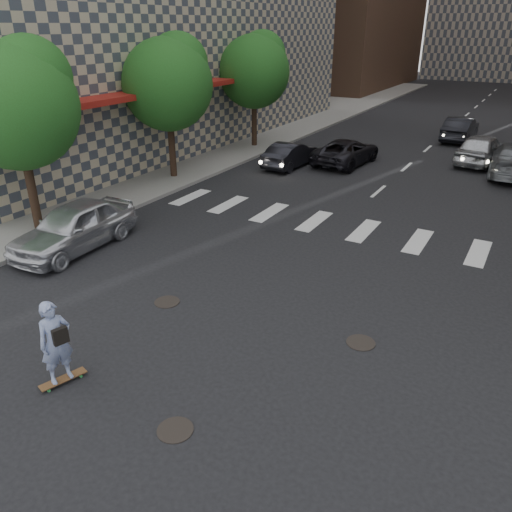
{
  "coord_description": "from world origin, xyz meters",
  "views": [
    {
      "loc": [
        6.1,
        -7.95,
        6.98
      ],
      "look_at": [
        0.02,
        2.64,
        1.3
      ],
      "focal_mm": 35.0,
      "sensor_mm": 36.0,
      "label": 1
    }
  ],
  "objects": [
    {
      "name": "ground",
      "position": [
        0.0,
        0.0,
        0.0
      ],
      "size": [
        160.0,
        160.0,
        0.0
      ],
      "primitive_type": "plane",
      "color": "black",
      "rests_on": "ground"
    },
    {
      "name": "sidewalk_left",
      "position": [
        -14.5,
        20.0,
        0.07
      ],
      "size": [
        13.0,
        80.0,
        0.15
      ],
      "primitive_type": "cube",
      "color": "gray",
      "rests_on": "ground"
    },
    {
      "name": "tree_a",
      "position": [
        -9.45,
        3.14,
        4.65
      ],
      "size": [
        4.2,
        4.2,
        6.6
      ],
      "color": "#382619",
      "rests_on": "sidewalk_left"
    },
    {
      "name": "tree_b",
      "position": [
        -9.45,
        11.14,
        4.65
      ],
      "size": [
        4.2,
        4.2,
        6.6
      ],
      "color": "#382619",
      "rests_on": "sidewalk_left"
    },
    {
      "name": "tree_c",
      "position": [
        -9.45,
        19.14,
        4.65
      ],
      "size": [
        4.2,
        4.2,
        6.6
      ],
      "color": "#382619",
      "rests_on": "sidewalk_left"
    },
    {
      "name": "manhole_a",
      "position": [
        1.2,
        -2.5,
        0.01
      ],
      "size": [
        0.7,
        0.7,
        0.02
      ],
      "primitive_type": "cylinder",
      "color": "black",
      "rests_on": "ground"
    },
    {
      "name": "manhole_b",
      "position": [
        -2.0,
        1.2,
        0.01
      ],
      "size": [
        0.7,
        0.7,
        0.02
      ],
      "primitive_type": "cylinder",
      "color": "black",
      "rests_on": "ground"
    },
    {
      "name": "manhole_c",
      "position": [
        3.3,
        2.0,
        0.01
      ],
      "size": [
        0.7,
        0.7,
        0.02
      ],
      "primitive_type": "cylinder",
      "color": "black",
      "rests_on": "ground"
    },
    {
      "name": "skateboarder",
      "position": [
        -1.74,
        -2.59,
        1.03
      ],
      "size": [
        0.63,
        1.02,
        1.97
      ],
      "rotation": [
        0.0,
        0.0,
        -0.31
      ],
      "color": "brown",
      "rests_on": "ground"
    },
    {
      "name": "silver_sedan",
      "position": [
        -7.0,
        2.55,
        0.8
      ],
      "size": [
        2.12,
        4.79,
        1.6
      ],
      "primitive_type": "imported",
      "rotation": [
        0.0,
        0.0,
        0.05
      ],
      "color": "silver",
      "rests_on": "ground"
    },
    {
      "name": "traffic_car_a",
      "position": [
        -5.49,
        15.93,
        0.66
      ],
      "size": [
        1.58,
        4.06,
        1.32
      ],
      "primitive_type": "imported",
      "rotation": [
        0.0,
        0.0,
        3.09
      ],
      "color": "black",
      "rests_on": "ground"
    },
    {
      "name": "traffic_car_c",
      "position": [
        -3.1,
        18.0,
        0.68
      ],
      "size": [
        2.67,
        5.05,
        1.35
      ],
      "primitive_type": "imported",
      "rotation": [
        0.0,
        0.0,
        3.05
      ],
      "color": "black",
      "rests_on": "ground"
    },
    {
      "name": "traffic_car_d",
      "position": [
        3.27,
        21.75,
        0.82
      ],
      "size": [
        2.51,
        5.01,
        1.64
      ],
      "primitive_type": "imported",
      "rotation": [
        0.0,
        0.0,
        3.02
      ],
      "color": "#A7A9AF",
      "rests_on": "ground"
    },
    {
      "name": "traffic_car_e",
      "position": [
        1.21,
        27.43,
        0.76
      ],
      "size": [
        1.72,
        4.65,
        1.52
      ],
      "primitive_type": "imported",
      "rotation": [
        0.0,
        0.0,
        3.12
      ],
      "color": "black",
      "rests_on": "ground"
    }
  ]
}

